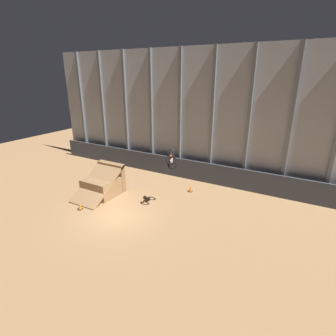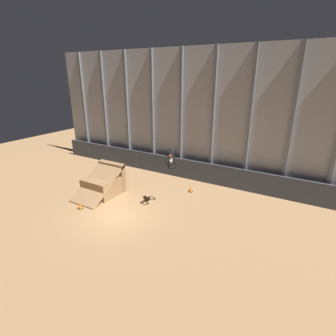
{
  "view_description": "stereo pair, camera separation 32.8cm",
  "coord_description": "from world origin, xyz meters",
  "px_view_note": "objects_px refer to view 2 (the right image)",
  "views": [
    {
      "loc": [
        11.92,
        -13.11,
        10.18
      ],
      "look_at": [
        1.79,
        4.78,
        2.76
      ],
      "focal_mm": 28.0,
      "sensor_mm": 36.0,
      "label": 1
    },
    {
      "loc": [
        12.2,
        -12.94,
        10.18
      ],
      "look_at": [
        1.79,
        4.78,
        2.76
      ],
      "focal_mm": 28.0,
      "sensor_mm": 36.0,
      "label": 2
    }
  ],
  "objects_px": {
    "traffic_cone_near_ramp": "(80,206)",
    "traffic_cone_arena_edge": "(191,189)",
    "dirt_ramp": "(105,183)",
    "rider_bike_solo": "(171,159)"
  },
  "relations": [
    {
      "from": "traffic_cone_near_ramp",
      "to": "traffic_cone_arena_edge",
      "type": "bearing_deg",
      "value": 49.91
    },
    {
      "from": "dirt_ramp",
      "to": "traffic_cone_arena_edge",
      "type": "bearing_deg",
      "value": 32.27
    },
    {
      "from": "rider_bike_solo",
      "to": "traffic_cone_arena_edge",
      "type": "relative_size",
      "value": 3.13
    },
    {
      "from": "traffic_cone_near_ramp",
      "to": "traffic_cone_arena_edge",
      "type": "xyz_separation_m",
      "value": [
        6.21,
        7.38,
        0.0
      ]
    },
    {
      "from": "rider_bike_solo",
      "to": "traffic_cone_near_ramp",
      "type": "xyz_separation_m",
      "value": [
        -6.22,
        -3.79,
        -3.84
      ]
    },
    {
      "from": "rider_bike_solo",
      "to": "traffic_cone_near_ramp",
      "type": "height_order",
      "value": "rider_bike_solo"
    },
    {
      "from": "traffic_cone_near_ramp",
      "to": "traffic_cone_arena_edge",
      "type": "relative_size",
      "value": 1.0
    },
    {
      "from": "rider_bike_solo",
      "to": "traffic_cone_near_ramp",
      "type": "relative_size",
      "value": 3.13
    },
    {
      "from": "dirt_ramp",
      "to": "rider_bike_solo",
      "type": "xyz_separation_m",
      "value": [
        6.56,
        0.55,
        3.18
      ]
    },
    {
      "from": "dirt_ramp",
      "to": "traffic_cone_near_ramp",
      "type": "bearing_deg",
      "value": -83.89
    }
  ]
}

